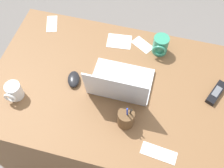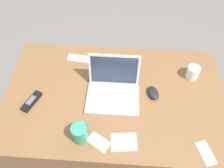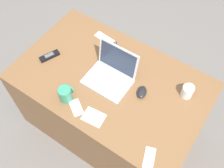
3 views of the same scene
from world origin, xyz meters
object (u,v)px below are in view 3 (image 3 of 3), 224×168
(laptop, at_px, (111,74))
(pen_holder, at_px, (116,53))
(computer_mouse, at_px, (142,92))
(cordless_phone, at_px, (50,56))
(coffee_mug_tall, at_px, (188,91))
(coffee_mug_white, at_px, (66,94))

(laptop, height_order, pen_holder, laptop)
(computer_mouse, relative_size, cordless_phone, 0.65)
(coffee_mug_tall, bearing_deg, coffee_mug_white, -144.15)
(cordless_phone, relative_size, pen_holder, 0.96)
(computer_mouse, height_order, coffee_mug_tall, coffee_mug_tall)
(laptop, height_order, computer_mouse, laptop)
(cordless_phone, bearing_deg, computer_mouse, 8.60)
(cordless_phone, height_order, pen_holder, pen_holder)
(coffee_mug_tall, bearing_deg, pen_holder, 179.73)
(laptop, height_order, cordless_phone, laptop)
(coffee_mug_tall, xyz_separation_m, pen_holder, (-0.57, 0.00, 0.00))
(computer_mouse, xyz_separation_m, pen_holder, (-0.32, 0.16, 0.03))
(laptop, bearing_deg, computer_mouse, 3.31)
(laptop, relative_size, cordless_phone, 2.02)
(laptop, distance_m, cordless_phone, 0.49)
(laptop, height_order, coffee_mug_white, laptop)
(coffee_mug_tall, relative_size, cordless_phone, 0.57)
(coffee_mug_white, distance_m, coffee_mug_tall, 0.80)
(laptop, xyz_separation_m, coffee_mug_tall, (0.50, 0.17, -0.00))
(coffee_mug_white, bearing_deg, laptop, 62.23)
(coffee_mug_white, height_order, cordless_phone, coffee_mug_white)
(computer_mouse, distance_m, cordless_phone, 0.73)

